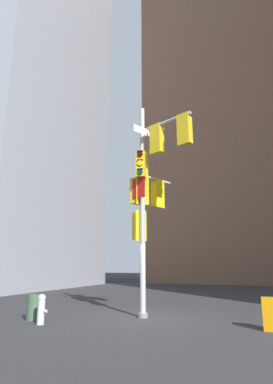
{
  "coord_description": "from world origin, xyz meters",
  "views": [
    {
      "loc": [
        3.88,
        -10.68,
        1.77
      ],
      "look_at": [
        -0.39,
        0.39,
        4.6
      ],
      "focal_mm": 28.81,
      "sensor_mm": 36.0,
      "label": 1
    }
  ],
  "objects_px": {
    "fire_hydrant": "(41,308)",
    "trash_bin": "(34,307)",
    "signal_pole_assembly": "(149,184)",
    "newspaper_box": "(271,314)"
  },
  "relations": [
    {
      "from": "newspaper_box",
      "to": "trash_bin",
      "type": "height_order",
      "value": "newspaper_box"
    },
    {
      "from": "signal_pole_assembly",
      "to": "fire_hydrant",
      "type": "height_order",
      "value": "signal_pole_assembly"
    },
    {
      "from": "fire_hydrant",
      "to": "trash_bin",
      "type": "bearing_deg",
      "value": 141.89
    },
    {
      "from": "newspaper_box",
      "to": "trash_bin",
      "type": "bearing_deg",
      "value": -172.52
    },
    {
      "from": "signal_pole_assembly",
      "to": "fire_hydrant",
      "type": "relative_size",
      "value": 8.89
    },
    {
      "from": "signal_pole_assembly",
      "to": "trash_bin",
      "type": "relative_size",
      "value": 9.9
    },
    {
      "from": "signal_pole_assembly",
      "to": "newspaper_box",
      "type": "xyz_separation_m",
      "value": [
        3.82,
        -0.77,
        -4.32
      ]
    },
    {
      "from": "signal_pole_assembly",
      "to": "trash_bin",
      "type": "xyz_separation_m",
      "value": [
        -3.51,
        -1.74,
        -4.36
      ]
    },
    {
      "from": "signal_pole_assembly",
      "to": "newspaper_box",
      "type": "height_order",
      "value": "signal_pole_assembly"
    },
    {
      "from": "signal_pole_assembly",
      "to": "fire_hydrant",
      "type": "bearing_deg",
      "value": -140.31
    }
  ]
}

